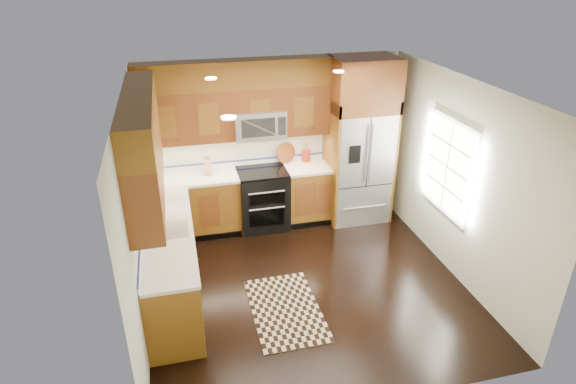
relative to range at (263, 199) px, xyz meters
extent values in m
plane|color=black|center=(0.25, -1.67, -0.47)|extent=(4.00, 4.00, 0.00)
cube|color=beige|center=(0.25, 0.33, 0.83)|extent=(4.00, 0.02, 2.60)
cube|color=beige|center=(-1.75, -1.67, 0.83)|extent=(0.02, 4.00, 2.60)
cube|color=beige|center=(2.25, -1.67, 0.83)|extent=(0.02, 4.00, 2.60)
cube|color=white|center=(2.23, -1.47, 0.93)|extent=(0.04, 1.10, 1.30)
cube|color=white|center=(2.22, -1.47, 0.93)|extent=(0.02, 0.95, 1.15)
cube|color=brown|center=(-1.06, 0.03, -0.02)|extent=(1.37, 0.60, 0.90)
cube|color=brown|center=(0.74, 0.03, -0.02)|extent=(0.72, 0.60, 0.90)
cube|color=brown|center=(-1.45, -1.47, -0.02)|extent=(0.60, 2.40, 0.90)
cube|color=white|center=(-0.32, 0.03, 0.45)|extent=(2.85, 0.62, 0.04)
cube|color=white|center=(-1.45, -1.47, 0.45)|extent=(0.62, 2.40, 0.04)
cube|color=brown|center=(-0.32, 0.17, 1.36)|extent=(2.85, 0.33, 0.75)
cube|color=brown|center=(-1.58, -1.47, 1.36)|extent=(0.33, 2.40, 0.75)
cube|color=brown|center=(-0.32, 0.17, 1.93)|extent=(2.85, 0.33, 0.40)
cube|color=brown|center=(-1.58, -1.47, 1.93)|extent=(0.33, 2.40, 0.40)
cube|color=black|center=(0.00, 0.00, -0.01)|extent=(0.76, 0.64, 0.92)
cube|color=black|center=(0.00, 0.00, 0.47)|extent=(0.76, 0.60, 0.02)
cube|color=black|center=(0.00, -0.31, 0.15)|extent=(0.55, 0.01, 0.18)
cube|color=black|center=(0.00, -0.31, -0.17)|extent=(0.55, 0.01, 0.28)
cylinder|color=#B2B2B7|center=(0.00, -0.34, 0.27)|extent=(0.55, 0.02, 0.02)
cylinder|color=#B2B2B7|center=(0.00, -0.34, 0.00)|extent=(0.55, 0.02, 0.02)
cube|color=#B2B2B7|center=(0.00, 0.13, 1.19)|extent=(0.76, 0.40, 0.42)
cube|color=black|center=(-0.05, -0.06, 1.19)|extent=(0.50, 0.01, 0.28)
cube|color=#B2B2B7|center=(1.55, -0.04, 0.43)|extent=(0.90, 0.74, 1.80)
cube|color=black|center=(1.55, -0.41, 0.78)|extent=(0.01, 0.01, 1.08)
cube|color=black|center=(1.33, -0.41, 0.78)|extent=(0.18, 0.01, 0.28)
cube|color=brown|center=(1.08, -0.04, 0.53)|extent=(0.04, 0.74, 2.00)
cube|color=brown|center=(2.02, -0.04, 0.53)|extent=(0.04, 0.74, 2.00)
cube|color=brown|center=(1.55, -0.04, 1.73)|extent=(0.98, 0.74, 0.80)
cube|color=#B2B2B7|center=(-1.45, -1.47, 0.48)|extent=(0.50, 0.42, 0.02)
cylinder|color=#B2B2B7|center=(-1.65, -1.25, 0.61)|extent=(0.02, 0.02, 0.28)
torus|color=#B2B2B7|center=(-1.65, -1.33, 0.75)|extent=(0.18, 0.02, 0.18)
cube|color=black|center=(-0.14, -2.11, -0.46)|extent=(0.82, 1.36, 0.01)
cube|color=tan|center=(-0.81, 0.12, 0.58)|extent=(0.10, 0.14, 0.22)
cylinder|color=#A02613|center=(0.77, 0.24, 0.56)|extent=(0.17, 0.17, 0.18)
cylinder|color=brown|center=(0.44, 0.26, 0.48)|extent=(0.42, 0.42, 0.02)
camera|label=1|loc=(-1.23, -6.64, 3.41)|focal=30.00mm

